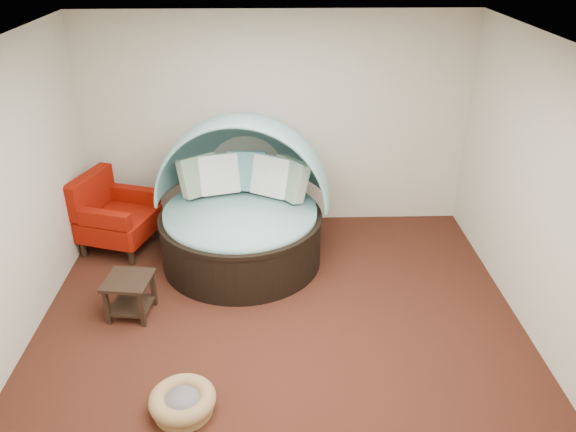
{
  "coord_description": "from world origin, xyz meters",
  "views": [
    {
      "loc": [
        -0.06,
        -4.5,
        3.69
      ],
      "look_at": [
        0.09,
        0.6,
        1.02
      ],
      "focal_mm": 35.0,
      "sensor_mm": 36.0,
      "label": 1
    }
  ],
  "objects_px": {
    "canopy_daybed": "(242,196)",
    "side_table": "(130,291)",
    "pet_basket": "(183,402)",
    "red_armchair": "(113,215)"
  },
  "relations": [
    {
      "from": "canopy_daybed",
      "to": "side_table",
      "type": "distance_m",
      "value": 1.7
    },
    {
      "from": "canopy_daybed",
      "to": "pet_basket",
      "type": "height_order",
      "value": "canopy_daybed"
    },
    {
      "from": "canopy_daybed",
      "to": "red_armchair",
      "type": "xyz_separation_m",
      "value": [
        -1.63,
        0.28,
        -0.37
      ]
    },
    {
      "from": "side_table",
      "to": "canopy_daybed",
      "type": "bearing_deg",
      "value": 45.48
    },
    {
      "from": "pet_basket",
      "to": "side_table",
      "type": "relative_size",
      "value": 1.33
    },
    {
      "from": "canopy_daybed",
      "to": "side_table",
      "type": "height_order",
      "value": "canopy_daybed"
    },
    {
      "from": "canopy_daybed",
      "to": "pet_basket",
      "type": "relative_size",
      "value": 3.24
    },
    {
      "from": "red_armchair",
      "to": "side_table",
      "type": "xyz_separation_m",
      "value": [
        0.49,
        -1.43,
        -0.16
      ]
    },
    {
      "from": "canopy_daybed",
      "to": "red_armchair",
      "type": "relative_size",
      "value": 2.13
    },
    {
      "from": "canopy_daybed",
      "to": "side_table",
      "type": "bearing_deg",
      "value": -127.28
    }
  ]
}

